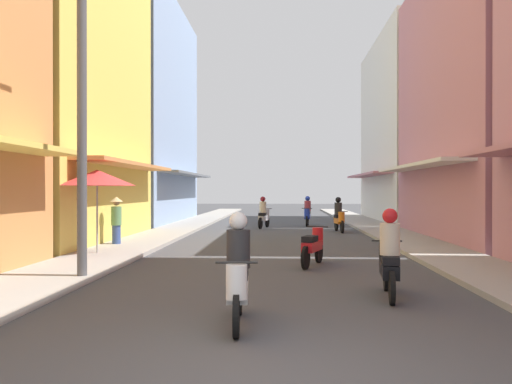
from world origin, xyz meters
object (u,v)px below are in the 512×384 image
object	(u,v)px
motorbike_silver	(264,214)
vendor_umbrella	(97,178)
motorbike_black	(389,258)
pedestrian_far	(116,219)
motorbike_red	(313,246)
motorbike_orange	(339,216)
motorbike_white	(238,275)
motorbike_blue	(307,213)
utility_pole	(82,107)

from	to	relation	value
motorbike_silver	vendor_umbrella	bearing A→B (deg)	-110.73
motorbike_black	pedestrian_far	bearing A→B (deg)	133.75
motorbike_red	motorbike_orange	size ratio (longest dim) A/B	0.96
motorbike_white	motorbike_blue	bearing A→B (deg)	84.59
pedestrian_far	vendor_umbrella	world-z (taller)	vendor_umbrella
motorbike_blue	utility_pole	xyz separation A→B (m)	(-5.46, -16.97, 2.92)
motorbike_white	motorbike_silver	xyz separation A→B (m)	(-0.32, 18.61, 0.00)
motorbike_orange	motorbike_silver	xyz separation A→B (m)	(-3.48, 2.19, 0.00)
motorbike_black	motorbike_orange	distance (m)	14.45
motorbike_blue	vendor_umbrella	distance (m)	14.70
motorbike_red	motorbike_silver	xyz separation A→B (m)	(-1.71, 12.80, 0.20)
motorbike_orange	motorbike_red	bearing A→B (deg)	-99.50
motorbike_red	motorbike_black	size ratio (longest dim) A/B	0.96
motorbike_white	motorbike_silver	world-z (taller)	same
motorbike_black	vendor_umbrella	distance (m)	8.98
motorbike_red	motorbike_black	bearing A→B (deg)	-73.82
motorbike_silver	utility_pole	size ratio (longest dim) A/B	0.25
motorbike_white	utility_pole	xyz separation A→B (m)	(-3.54, 3.33, 2.92)
motorbike_orange	vendor_umbrella	world-z (taller)	vendor_umbrella
motorbike_orange	motorbike_silver	distance (m)	4.11
motorbike_white	motorbike_orange	world-z (taller)	same
motorbike_red	utility_pole	world-z (taller)	utility_pole
motorbike_white	utility_pole	bearing A→B (deg)	136.73
motorbike_white	pedestrian_far	bearing A→B (deg)	116.71
motorbike_red	motorbike_black	xyz separation A→B (m)	(1.11, -3.83, 0.20)
pedestrian_far	vendor_umbrella	xyz separation A→B (m)	(0.24, -2.45, 1.30)
motorbike_blue	motorbike_orange	bearing A→B (deg)	-72.26
motorbike_silver	pedestrian_far	xyz separation A→B (m)	(-4.55, -8.93, 0.24)
pedestrian_far	utility_pole	world-z (taller)	utility_pole
motorbike_black	motorbike_red	bearing A→B (deg)	106.18
vendor_umbrella	utility_pole	bearing A→B (deg)	-74.37
motorbike_red	motorbike_orange	distance (m)	10.76
motorbike_black	motorbike_white	bearing A→B (deg)	-141.57
motorbike_blue	utility_pole	distance (m)	18.06
motorbike_blue	pedestrian_far	size ratio (longest dim) A/B	1.08
motorbike_orange	pedestrian_far	bearing A→B (deg)	-139.98
motorbike_silver	pedestrian_far	bearing A→B (deg)	-117.00
motorbike_black	pedestrian_far	world-z (taller)	pedestrian_far
motorbike_white	vendor_umbrella	size ratio (longest dim) A/B	0.73
motorbike_black	motorbike_silver	distance (m)	16.86
motorbike_white	motorbike_blue	world-z (taller)	same
pedestrian_far	utility_pole	size ratio (longest dim) A/B	0.24
motorbike_white	motorbike_blue	xyz separation A→B (m)	(1.92, 20.30, 0.00)
motorbike_black	motorbike_silver	xyz separation A→B (m)	(-2.82, 16.62, 0.00)
motorbike_blue	motorbike_silver	size ratio (longest dim) A/B	1.02
motorbike_white	motorbike_black	world-z (taller)	same
motorbike_red	vendor_umbrella	bearing A→B (deg)	166.73
motorbike_white	vendor_umbrella	distance (m)	8.72
motorbike_red	motorbike_blue	bearing A→B (deg)	87.88
utility_pole	motorbike_white	bearing A→B (deg)	-43.27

